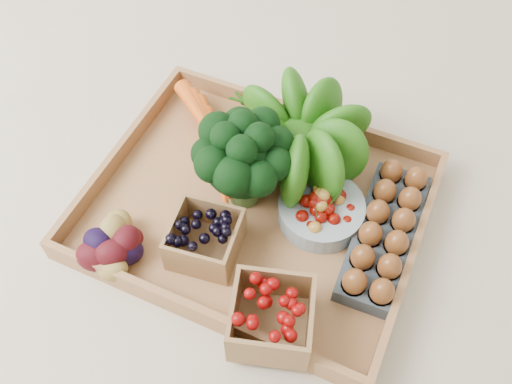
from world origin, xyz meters
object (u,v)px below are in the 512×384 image
at_px(tray, 256,210).
at_px(egg_carton, 384,236).
at_px(broccoli, 243,174).
at_px(cherry_bowl, 321,211).

xyz_separation_m(tray, egg_carton, (0.22, 0.02, 0.02)).
bearing_deg(tray, broccoli, 157.81).
relative_size(tray, egg_carton, 2.04).
height_order(broccoli, cherry_bowl, broccoli).
bearing_deg(cherry_bowl, broccoli, -173.93).
height_order(tray, cherry_bowl, cherry_bowl).
height_order(tray, broccoli, broccoli).
bearing_deg(egg_carton, broccoli, -179.13).
bearing_deg(broccoli, egg_carton, 3.07).
bearing_deg(egg_carton, cherry_bowl, 177.17).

